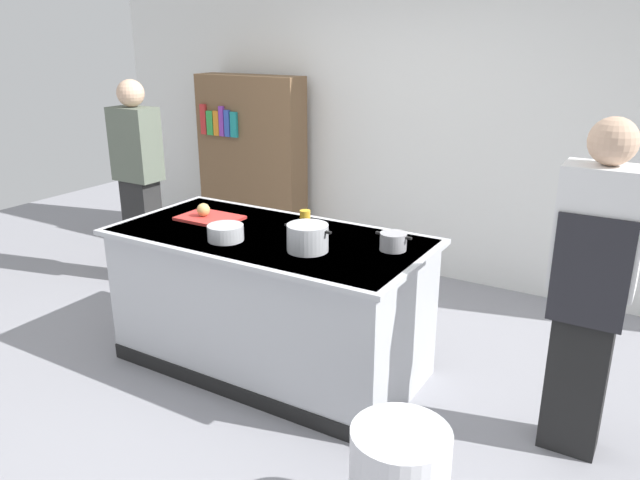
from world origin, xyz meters
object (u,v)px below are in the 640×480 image
person_guest (139,178)px  onion (203,210)px  stock_pot (308,238)px  sauce_pan (393,241)px  bookshelf (252,165)px  juice_cup (305,218)px  person_chef (591,285)px  mixing_bowl (226,233)px

person_guest → onion: bearing=62.6°
stock_pot → sauce_pan: 0.48m
onion → bookshelf: 1.98m
juice_cup → person_guest: (-1.88, 0.37, -0.04)m
juice_cup → bookshelf: bearing=135.8°
stock_pot → bookshelf: bookshelf is taller
onion → bookshelf: size_ratio=0.05×
juice_cup → sauce_pan: bearing=-11.6°
juice_cup → onion: bearing=-161.1°
juice_cup → person_guest: 1.92m
juice_cup → person_guest: person_guest is taller
juice_cup → person_chef: (1.72, -0.15, -0.04)m
onion → juice_cup: 0.69m
stock_pot → person_chef: size_ratio=0.18×
stock_pot → juice_cup: 0.48m
stock_pot → sauce_pan: bearing=32.4°
person_guest → juice_cup: bearing=77.2°
onion → person_chef: size_ratio=0.05×
onion → person_guest: size_ratio=0.05×
juice_cup → bookshelf: size_ratio=0.06×
mixing_bowl → juice_cup: (0.25, 0.49, 0.00)m
sauce_pan → person_guest: (-2.56, 0.51, -0.04)m
person_guest → mixing_bowl: bearing=60.6°
mixing_bowl → person_chef: bearing=9.7°
sauce_pan → juice_cup: 0.69m
onion → person_guest: bearing=154.2°
juice_cup → stock_pot: bearing=-56.1°
mixing_bowl → juice_cup: size_ratio=2.15×
bookshelf → onion: bearing=-62.3°
sauce_pan → bookshelf: (-2.24, 1.66, -0.10)m
onion → stock_pot: 0.93m
juice_cup → person_chef: bearing=-5.1°
stock_pot → person_chef: person_chef is taller
mixing_bowl → bookshelf: bookshelf is taller
sauce_pan → juice_cup: bearing=168.4°
person_chef → person_guest: (-3.60, 0.52, -0.00)m
onion → juice_cup: onion is taller
stock_pot → bookshelf: size_ratio=0.18×
juice_cup → bookshelf: (-1.57, 1.52, -0.10)m
onion → sauce_pan: (1.33, 0.08, -0.01)m
person_guest → person_chef: bearing=80.1°
onion → person_chef: (2.37, 0.07, -0.05)m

